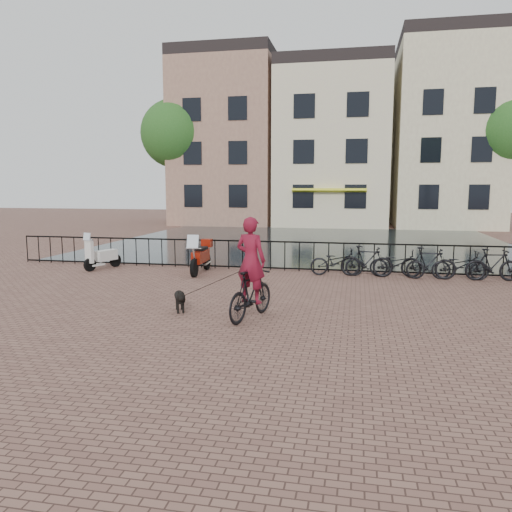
% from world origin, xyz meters
% --- Properties ---
extents(ground, '(100.00, 100.00, 0.00)m').
position_xyz_m(ground, '(0.00, 0.00, 0.00)').
color(ground, brown).
rests_on(ground, ground).
extents(canal_water, '(20.00, 20.00, 0.00)m').
position_xyz_m(canal_water, '(0.00, 17.30, 0.00)').
color(canal_water, black).
rests_on(canal_water, ground).
extents(railing, '(20.00, 0.05, 1.02)m').
position_xyz_m(railing, '(0.00, 8.00, 0.50)').
color(railing, black).
rests_on(railing, ground).
extents(canal_house_left, '(7.50, 9.00, 12.80)m').
position_xyz_m(canal_house_left, '(-7.50, 30.00, 6.40)').
color(canal_house_left, '#895F4F').
rests_on(canal_house_left, ground).
extents(canal_house_mid, '(8.00, 9.50, 11.80)m').
position_xyz_m(canal_house_mid, '(0.50, 30.00, 5.90)').
color(canal_house_mid, beige).
rests_on(canal_house_mid, ground).
extents(canal_house_right, '(7.00, 9.00, 13.30)m').
position_xyz_m(canal_house_right, '(8.50, 30.00, 6.65)').
color(canal_house_right, '#C0B18F').
rests_on(canal_house_right, ground).
extents(tree_far_left, '(5.04, 5.04, 9.27)m').
position_xyz_m(tree_far_left, '(-11.00, 27.00, 6.73)').
color(tree_far_left, black).
rests_on(tree_far_left, ground).
extents(tree_far_right, '(4.76, 4.76, 8.76)m').
position_xyz_m(tree_far_right, '(12.00, 27.00, 6.35)').
color(tree_far_right, black).
rests_on(tree_far_right, ground).
extents(cyclist, '(1.09, 2.00, 2.63)m').
position_xyz_m(cyclist, '(0.17, 1.59, 1.00)').
color(cyclist, black).
rests_on(cyclist, ground).
extents(dog, '(0.57, 0.83, 0.54)m').
position_xyz_m(dog, '(-1.59, 1.89, 0.27)').
color(dog, black).
rests_on(dog, ground).
extents(motorcycle, '(0.52, 1.98, 1.40)m').
position_xyz_m(motorcycle, '(-2.68, 6.92, 0.70)').
color(motorcycle, maroon).
rests_on(motorcycle, ground).
extents(scooter, '(0.89, 1.52, 1.36)m').
position_xyz_m(scooter, '(-6.33, 7.06, 0.68)').
color(scooter, silver).
rests_on(scooter, ground).
extents(parked_bike_0, '(1.76, 0.75, 0.90)m').
position_xyz_m(parked_bike_0, '(1.80, 7.40, 0.45)').
color(parked_bike_0, black).
rests_on(parked_bike_0, ground).
extents(parked_bike_1, '(1.68, 0.52, 1.00)m').
position_xyz_m(parked_bike_1, '(2.75, 7.40, 0.50)').
color(parked_bike_1, black).
rests_on(parked_bike_1, ground).
extents(parked_bike_2, '(1.79, 0.87, 0.90)m').
position_xyz_m(parked_bike_2, '(3.70, 7.40, 0.45)').
color(parked_bike_2, black).
rests_on(parked_bike_2, ground).
extents(parked_bike_3, '(1.71, 0.67, 1.00)m').
position_xyz_m(parked_bike_3, '(4.65, 7.40, 0.50)').
color(parked_bike_3, black).
rests_on(parked_bike_3, ground).
extents(parked_bike_4, '(1.73, 0.65, 0.90)m').
position_xyz_m(parked_bike_4, '(5.60, 7.40, 0.45)').
color(parked_bike_4, black).
rests_on(parked_bike_4, ground).
extents(parked_bike_5, '(1.70, 0.64, 1.00)m').
position_xyz_m(parked_bike_5, '(6.55, 7.40, 0.50)').
color(parked_bike_5, black).
rests_on(parked_bike_5, ground).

